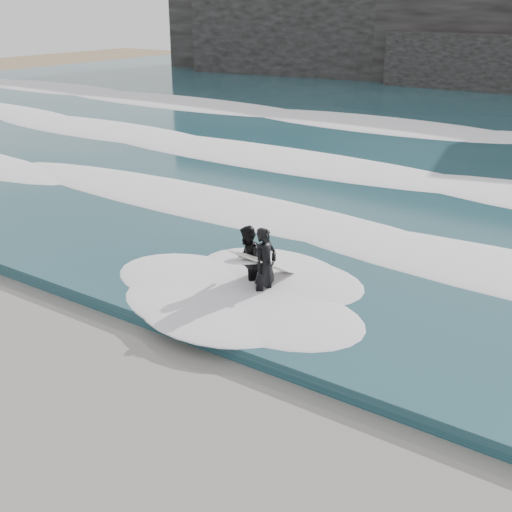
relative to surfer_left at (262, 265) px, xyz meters
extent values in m
plane|color=olive|center=(0.22, -5.36, -0.87)|extent=(120.00, 120.00, 0.00)
ellipsoid|color=white|center=(0.22, 3.64, -0.47)|extent=(60.00, 3.20, 0.20)
ellipsoid|color=white|center=(0.22, 10.64, -0.45)|extent=(60.00, 4.00, 0.24)
ellipsoid|color=white|center=(0.22, 19.64, -0.42)|extent=(60.00, 4.80, 0.30)
imported|color=black|center=(0.09, -0.01, -0.01)|extent=(0.49, 0.68, 1.72)
ellipsoid|color=white|center=(-0.31, 0.04, 0.03)|extent=(0.78, 2.13, 0.73)
imported|color=black|center=(-0.53, 0.20, -0.08)|extent=(0.89, 0.96, 1.57)
ellipsoid|color=silver|center=(-0.11, 0.20, -0.03)|extent=(0.99, 2.14, 1.21)
camera|label=1|loc=(7.08, -10.46, 5.28)|focal=45.00mm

